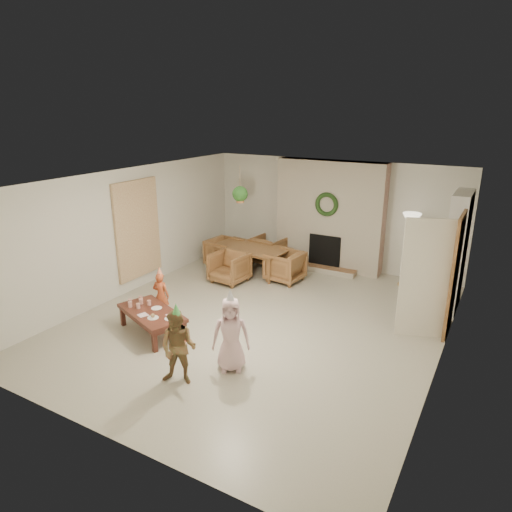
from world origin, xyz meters
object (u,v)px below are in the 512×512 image
Objects in this scene: dining_chair_right at (285,266)px; child_pink at (231,334)px; dining_chair_near at (229,267)px; dining_chair_left at (224,253)px; child_plaid at (178,348)px; dining_chair_far at (268,250)px; child_red at (161,295)px; dining_table at (250,260)px; coffee_table_top at (152,313)px.

dining_chair_right is 3.67m from child_pink.
dining_chair_near is at bearing 92.72° from child_pink.
dining_chair_left is 4.86m from child_plaid.
dining_chair_far is 1.06m from dining_chair_left.
dining_chair_right is (1.01, 0.65, 0.00)m from dining_chair_near.
dining_chair_far is at bearing 86.77° from child_plaid.
child_pink is (0.43, 0.64, 0.02)m from child_plaid.
child_red is 2.16m from child_pink.
dining_table reaches higher than coffee_table_top.
child_plaid is 0.77m from child_pink.
child_red reaches higher than dining_chair_left.
child_plaid reaches higher than dining_table.
dining_table is 0.75m from dining_chair_far.
dining_table is at bearing -90.00° from dining_chair_left.
dining_chair_far is at bearing -104.96° from child_red.
child_plaid is at bearing -66.23° from dining_table.
child_plaid is at bearing -61.69° from dining_chair_near.
child_pink reaches higher than child_plaid.
dining_chair_near is at bearing 94.66° from child_plaid.
child_pink is at bearing 117.47° from dining_chair_far.
dining_chair_right reaches higher than dining_table.
child_pink is at bearing 19.83° from dining_chair_right.
coffee_table_top is at bearing -8.86° from dining_chair_right.
dining_table is 2.84m from child_red.
dining_chair_far is 0.66× the size of child_pink.
child_plaid is at bearing -154.75° from child_pink.
dining_chair_near is at bearing 114.50° from coffee_table_top.
coffee_table_top is 1.22× the size of child_plaid.
dining_chair_left is at bearing 135.00° from dining_chair_near.
child_pink reaches higher than coffee_table_top.
dining_chair_near is at bearing 90.00° from dining_chair_far.
dining_chair_right is (1.68, -0.17, 0.00)m from dining_chair_left.
dining_table is 2.00× the size of child_red.
child_plaid reaches higher than coffee_table_top.
child_pink is (1.74, -4.40, 0.22)m from dining_chair_far.
dining_chair_right is at bearing 73.53° from child_pink.
dining_chair_left is at bearing 94.13° from child_pink.
dining_chair_far and dining_chair_right have the same top height.
child_plaid is at bearing 11.99° from dining_chair_right.
dining_chair_right is 0.85× the size of child_red.
dining_chair_right is at bearing 96.46° from coffee_table_top.
child_plaid is at bearing 126.22° from child_red.
coffee_table_top is 1.17× the size of child_pink.
dining_table is 0.75m from dining_chair_left.
dining_chair_left is (-0.83, -0.67, 0.00)m from dining_chair_far.
dining_table is 3.37m from coffee_table_top.
dining_chair_left is at bearing -89.80° from child_red.
coffee_table_top is (-0.86, -3.27, 0.04)m from dining_chair_right.
child_red is (-0.10, -2.08, 0.10)m from dining_chair_near.
dining_table is 0.75m from dining_chair_near.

